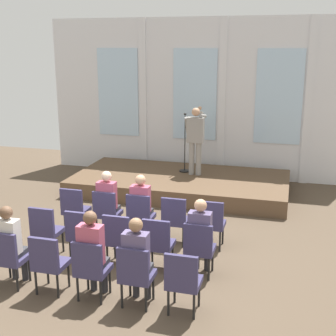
# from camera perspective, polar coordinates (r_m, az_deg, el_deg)

# --- Properties ---
(ground_plane) EXTENTS (15.66, 15.66, 0.00)m
(ground_plane) POSITION_cam_1_polar(r_m,az_deg,el_deg) (7.84, -6.35, -12.42)
(ground_plane) COLOR brown
(rear_partition) EXTENTS (8.51, 0.14, 4.37)m
(rear_partition) POSITION_cam_1_polar(r_m,az_deg,el_deg) (12.80, 3.59, 8.70)
(rear_partition) COLOR silver
(rear_partition) RESTS_ON ground
(stage_platform) EXTENTS (5.38, 2.70, 0.40)m
(stage_platform) POSITION_cam_1_polar(r_m,az_deg,el_deg) (11.64, 1.57, -1.95)
(stage_platform) COLOR brown
(stage_platform) RESTS_ON ground
(speaker) EXTENTS (0.51, 0.69, 1.72)m
(speaker) POSITION_cam_1_polar(r_m,az_deg,el_deg) (11.51, 3.47, 4.02)
(speaker) COLOR gray
(speaker) RESTS_ON stage_platform
(mic_stand) EXTENTS (0.28, 0.28, 1.55)m
(mic_stand) POSITION_cam_1_polar(r_m,az_deg,el_deg) (11.92, 2.09, 1.14)
(mic_stand) COLOR black
(mic_stand) RESTS_ON stage_platform
(chair_r0_c0) EXTENTS (0.46, 0.44, 0.94)m
(chair_r0_c0) POSITION_cam_1_polar(r_m,az_deg,el_deg) (9.16, -11.65, -4.85)
(chair_r0_c0) COLOR black
(chair_r0_c0) RESTS_ON ground
(chair_r0_c1) EXTENTS (0.46, 0.44, 0.94)m
(chair_r0_c1) POSITION_cam_1_polar(r_m,az_deg,el_deg) (8.88, -7.70, -5.31)
(chair_r0_c1) COLOR black
(chair_r0_c1) RESTS_ON ground
(audience_r0_c1) EXTENTS (0.36, 0.39, 1.31)m
(audience_r0_c1) POSITION_cam_1_polar(r_m,az_deg,el_deg) (8.89, -7.54, -3.96)
(audience_r0_c1) COLOR #2D2D33
(audience_r0_c1) RESTS_ON ground
(chair_r0_c2) EXTENTS (0.46, 0.44, 0.94)m
(chair_r0_c2) POSITION_cam_1_polar(r_m,az_deg,el_deg) (8.65, -3.51, -5.77)
(chair_r0_c2) COLOR black
(chair_r0_c2) RESTS_ON ground
(audience_r0_c2) EXTENTS (0.36, 0.39, 1.29)m
(audience_r0_c2) POSITION_cam_1_polar(r_m,az_deg,el_deg) (8.66, -3.36, -4.44)
(audience_r0_c2) COLOR #2D2D33
(audience_r0_c2) RESTS_ON ground
(chair_r0_c3) EXTENTS (0.46, 0.44, 0.94)m
(chair_r0_c3) POSITION_cam_1_polar(r_m,az_deg,el_deg) (8.46, 0.89, -6.22)
(chair_r0_c3) COLOR black
(chair_r0_c3) RESTS_ON ground
(chair_r0_c4) EXTENTS (0.46, 0.44, 0.94)m
(chair_r0_c4) POSITION_cam_1_polar(r_m,az_deg,el_deg) (8.33, 5.47, -6.65)
(chair_r0_c4) COLOR black
(chair_r0_c4) RESTS_ON ground
(chair_r1_c0) EXTENTS (0.46, 0.44, 0.94)m
(chair_r1_c0) POSITION_cam_1_polar(r_m,az_deg,el_deg) (8.27, -15.10, -7.30)
(chair_r1_c0) COLOR black
(chair_r1_c0) RESTS_ON ground
(chair_r1_c1) EXTENTS (0.46, 0.44, 0.94)m
(chair_r1_c1) POSITION_cam_1_polar(r_m,az_deg,el_deg) (7.96, -10.81, -7.93)
(chair_r1_c1) COLOR black
(chair_r1_c1) RESTS_ON ground
(chair_r1_c2) EXTENTS (0.46, 0.44, 0.94)m
(chair_r1_c2) POSITION_cam_1_polar(r_m,az_deg,el_deg) (7.70, -6.19, -8.56)
(chair_r1_c2) COLOR black
(chair_r1_c2) RESTS_ON ground
(chair_r1_c3) EXTENTS (0.46, 0.44, 0.94)m
(chair_r1_c3) POSITION_cam_1_polar(r_m,az_deg,el_deg) (7.49, -1.26, -9.17)
(chair_r1_c3) COLOR black
(chair_r1_c3) RESTS_ON ground
(chair_r1_c4) EXTENTS (0.46, 0.44, 0.94)m
(chair_r1_c4) POSITION_cam_1_polar(r_m,az_deg,el_deg) (7.34, 3.93, -9.73)
(chair_r1_c4) COLOR black
(chair_r1_c4) RESTS_ON ground
(audience_r1_c4) EXTENTS (0.36, 0.39, 1.30)m
(audience_r1_c4) POSITION_cam_1_polar(r_m,az_deg,el_deg) (7.33, 4.09, -8.13)
(audience_r1_c4) COLOR #2D2D33
(audience_r1_c4) RESTS_ON ground
(chair_r2_c0) EXTENTS (0.46, 0.44, 0.94)m
(chair_r2_c0) POSITION_cam_1_polar(r_m,az_deg,el_deg) (7.43, -19.41, -10.28)
(chair_r2_c0) COLOR black
(chair_r2_c0) RESTS_ON ground
(audience_r2_c0) EXTENTS (0.36, 0.39, 1.31)m
(audience_r2_c0) POSITION_cam_1_polar(r_m,az_deg,el_deg) (7.41, -19.19, -8.69)
(audience_r2_c0) COLOR #2D2D33
(audience_r2_c0) RESTS_ON ground
(chair_r2_c1) EXTENTS (0.46, 0.44, 0.94)m
(chair_r2_c1) POSITION_cam_1_polar(r_m,az_deg,el_deg) (7.08, -14.77, -11.18)
(chair_r2_c1) COLOR black
(chair_r2_c1) RESTS_ON ground
(chair_r2_c2) EXTENTS (0.46, 0.44, 0.94)m
(chair_r2_c2) POSITION_cam_1_polar(r_m,az_deg,el_deg) (6.79, -9.66, -12.09)
(chair_r2_c2) COLOR black
(chair_r2_c2) RESTS_ON ground
(audience_r2_c2) EXTENTS (0.36, 0.39, 1.37)m
(audience_r2_c2) POSITION_cam_1_polar(r_m,az_deg,el_deg) (6.76, -9.46, -10.13)
(audience_r2_c2) COLOR #2D2D33
(audience_r2_c2) RESTS_ON ground
(chair_r2_c3) EXTENTS (0.46, 0.44, 0.94)m
(chair_r2_c3) POSITION_cam_1_polar(r_m,az_deg,el_deg) (6.55, -4.09, -12.96)
(chair_r2_c3) COLOR black
(chair_r2_c3) RESTS_ON ground
(audience_r2_c3) EXTENTS (0.36, 0.39, 1.33)m
(audience_r2_c3) POSITION_cam_1_polar(r_m,az_deg,el_deg) (6.53, -3.88, -11.05)
(audience_r2_c3) COLOR #2D2D33
(audience_r2_c3) RESTS_ON ground
(chair_r2_c4) EXTENTS (0.46, 0.44, 0.94)m
(chair_r2_c4) POSITION_cam_1_polar(r_m,az_deg,el_deg) (6.38, 1.88, -13.75)
(chair_r2_c4) COLOR black
(chair_r2_c4) RESTS_ON ground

